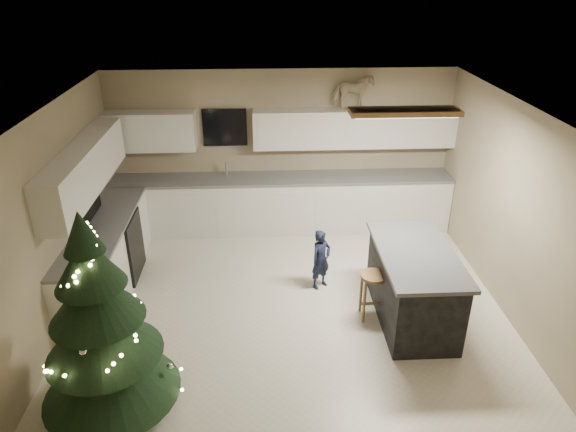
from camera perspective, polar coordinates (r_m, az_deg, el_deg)
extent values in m
plane|color=beige|center=(6.84, 0.15, -9.99)|extent=(5.50, 5.50, 0.00)
cube|color=tan|center=(8.47, -0.74, 7.37)|extent=(5.50, 0.02, 2.60)
cube|color=tan|center=(4.08, 2.11, -16.03)|extent=(5.50, 0.02, 2.60)
cube|color=tan|center=(6.62, -24.34, -0.71)|extent=(0.02, 5.00, 2.60)
cube|color=tan|center=(6.86, 23.75, 0.34)|extent=(0.02, 5.00, 2.60)
cube|color=silver|center=(5.70, 0.18, 11.59)|extent=(5.50, 5.00, 0.02)
cube|color=brown|center=(6.02, 12.84, 11.25)|extent=(1.25, 0.32, 0.06)
cube|color=white|center=(6.02, 12.80, 10.93)|extent=(1.15, 0.24, 0.02)
cube|color=silver|center=(8.51, -0.63, 1.29)|extent=(5.48, 0.60, 0.90)
cube|color=silver|center=(7.41, -19.46, -4.43)|extent=(0.60, 2.60, 0.90)
cube|color=slate|center=(8.31, -0.64, 4.20)|extent=(5.48, 0.62, 0.04)
cube|color=slate|center=(7.19, -19.94, -1.20)|extent=(0.62, 2.60, 0.04)
cube|color=silver|center=(8.36, -15.08, 9.10)|extent=(1.40, 0.35, 0.60)
cube|color=silver|center=(8.30, 7.36, 9.66)|extent=(3.20, 0.35, 0.60)
cube|color=silver|center=(7.04, -21.69, 4.90)|extent=(0.35, 2.60, 0.60)
cube|color=black|center=(8.33, -7.04, 9.75)|extent=(0.70, 0.04, 0.60)
cube|color=#99999E|center=(8.34, -6.85, 3.95)|extent=(0.55, 0.40, 0.06)
cylinder|color=#99999E|center=(8.38, -6.87, 5.22)|extent=(0.03, 0.03, 0.24)
cube|color=black|center=(7.65, -18.75, -3.29)|extent=(0.64, 0.75, 0.90)
cube|color=black|center=(7.46, -21.25, 0.72)|extent=(0.10, 0.75, 0.30)
cube|color=black|center=(6.59, 13.67, -7.63)|extent=(0.80, 1.60, 0.90)
cube|color=#2D2C31|center=(6.34, 14.12, -4.06)|extent=(0.90, 1.70, 0.05)
cylinder|color=brown|center=(6.41, 9.50, -6.58)|extent=(0.33, 0.33, 0.04)
cylinder|color=brown|center=(6.47, 8.48, -9.51)|extent=(0.03, 0.03, 0.59)
cylinder|color=brown|center=(6.52, 10.50, -9.39)|extent=(0.03, 0.03, 0.59)
cylinder|color=brown|center=(6.65, 8.12, -8.35)|extent=(0.03, 0.03, 0.59)
cylinder|color=brown|center=(6.70, 10.08, -8.25)|extent=(0.03, 0.03, 0.59)
cube|color=brown|center=(6.64, 9.23, -9.58)|extent=(0.25, 0.03, 0.03)
cylinder|color=#3F2816|center=(5.73, -18.75, -18.34)|extent=(0.12, 0.12, 0.29)
cone|color=#1A351E|center=(5.47, -19.35, -15.39)|extent=(1.33, 1.33, 0.69)
cone|color=#1A351E|center=(5.20, -20.08, -11.72)|extent=(1.10, 1.10, 0.59)
cone|color=#1A351E|center=(4.98, -20.78, -8.14)|extent=(0.86, 0.86, 0.54)
cone|color=#1A351E|center=(4.80, -21.42, -4.74)|extent=(0.63, 0.63, 0.49)
cone|color=#1A351E|center=(4.67, -22.01, -1.64)|extent=(0.35, 0.35, 0.39)
sphere|color=#FFD88C|center=(5.52, -11.58, -17.95)|extent=(0.04, 0.04, 0.04)
sphere|color=#FFD88C|center=(5.65, -11.84, -16.13)|extent=(0.04, 0.04, 0.04)
sphere|color=#FFD88C|center=(5.77, -12.75, -14.57)|extent=(0.04, 0.04, 0.04)
sphere|color=#FFD88C|center=(5.88, -14.16, -13.35)|extent=(0.04, 0.04, 0.04)
sphere|color=#FFD88C|center=(5.95, -15.91, -12.52)|extent=(0.04, 0.04, 0.04)
sphere|color=#FFD88C|center=(5.99, -17.83, -12.06)|extent=(0.04, 0.04, 0.04)
sphere|color=#FFD88C|center=(5.98, -19.79, -11.96)|extent=(0.04, 0.04, 0.04)
sphere|color=#FFD88C|center=(5.92, -21.63, -12.18)|extent=(0.04, 0.04, 0.04)
sphere|color=#FFD88C|center=(5.83, -23.22, -12.67)|extent=(0.04, 0.04, 0.04)
sphere|color=#FFD88C|center=(5.71, -24.45, -13.35)|extent=(0.04, 0.04, 0.04)
sphere|color=#FFD88C|center=(5.56, -25.21, -14.14)|extent=(0.04, 0.04, 0.04)
sphere|color=#FFD88C|center=(5.40, -25.42, -14.94)|extent=(0.04, 0.04, 0.04)
sphere|color=#FFD88C|center=(5.24, -25.04, -15.64)|extent=(0.04, 0.04, 0.04)
sphere|color=#FFD88C|center=(5.10, -24.11, -16.12)|extent=(0.04, 0.04, 0.04)
sphere|color=#FFD88C|center=(4.99, -22.72, -16.27)|extent=(0.04, 0.04, 0.04)
sphere|color=#FFD88C|center=(4.91, -21.06, -16.03)|extent=(0.04, 0.04, 0.04)
sphere|color=#FFD88C|center=(4.87, -19.35, -15.40)|extent=(0.04, 0.04, 0.04)
sphere|color=#FFD88C|center=(4.88, -17.82, -14.43)|extent=(0.04, 0.04, 0.04)
sphere|color=#FFD88C|center=(4.92, -16.65, -13.23)|extent=(0.04, 0.04, 0.04)
sphere|color=#FFD88C|center=(4.98, -15.96, -11.93)|extent=(0.04, 0.04, 0.04)
sphere|color=#FFD88C|center=(5.06, -15.77, -10.64)|extent=(0.04, 0.04, 0.04)
sphere|color=#FFD88C|center=(5.13, -16.05, -9.47)|extent=(0.04, 0.04, 0.04)
sphere|color=#FFD88C|center=(5.20, -16.72, -8.47)|extent=(0.04, 0.04, 0.04)
sphere|color=#FFD88C|center=(5.26, -17.68, -7.68)|extent=(0.04, 0.04, 0.04)
sphere|color=#FFD88C|center=(5.28, -18.83, -7.12)|extent=(0.04, 0.04, 0.04)
sphere|color=#FFD88C|center=(5.29, -20.04, -6.77)|extent=(0.04, 0.04, 0.04)
sphere|color=#FFD88C|center=(5.26, -21.21, -6.60)|extent=(0.04, 0.04, 0.04)
sphere|color=#FFD88C|center=(5.21, -22.25, -6.58)|extent=(0.04, 0.04, 0.04)
sphere|color=#FFD88C|center=(5.14, -23.09, -6.66)|extent=(0.04, 0.04, 0.04)
sphere|color=#FFD88C|center=(5.06, -23.66, -6.79)|extent=(0.04, 0.04, 0.04)
sphere|color=#FFD88C|center=(4.97, -23.93, -6.90)|extent=(0.04, 0.04, 0.04)
sphere|color=#FFD88C|center=(4.88, -23.89, -6.94)|extent=(0.04, 0.04, 0.04)
sphere|color=#FFD88C|center=(4.80, -23.59, -6.87)|extent=(0.04, 0.04, 0.04)
sphere|color=#FFD88C|center=(4.73, -23.07, -6.65)|extent=(0.04, 0.04, 0.04)
sphere|color=#FFD88C|center=(4.68, -22.43, -6.28)|extent=(0.04, 0.04, 0.04)
sphere|color=#FFD88C|center=(4.65, -21.77, -5.76)|extent=(0.04, 0.04, 0.04)
sphere|color=#FFD88C|center=(4.63, -21.18, -5.13)|extent=(0.04, 0.04, 0.04)
sphere|color=#FFD88C|center=(4.64, -20.74, -4.42)|extent=(0.04, 0.04, 0.04)
sphere|color=#FFD88C|center=(4.65, -20.49, -3.68)|extent=(0.04, 0.04, 0.04)
sphere|color=#FFD88C|center=(4.67, -20.44, -2.96)|extent=(0.04, 0.04, 0.04)
sphere|color=#FFD88C|center=(4.68, -20.57, -2.30)|extent=(0.04, 0.04, 0.04)
sphere|color=#FFD88C|center=(4.69, -20.84, -1.69)|extent=(0.04, 0.04, 0.04)
sphere|color=#FFD88C|center=(4.69, -21.20, -1.17)|extent=(0.04, 0.04, 0.04)
sphere|color=#FFD88C|center=(4.68, -21.59, -0.71)|extent=(0.04, 0.04, 0.04)
sphere|color=silver|center=(5.40, -13.09, -16.42)|extent=(0.07, 0.07, 0.07)
sphere|color=silver|center=(5.72, -21.39, -11.24)|extent=(0.07, 0.07, 0.07)
sphere|color=silver|center=(4.95, -22.53, -13.66)|extent=(0.07, 0.07, 0.07)
sphere|color=silver|center=(5.00, -17.70, -8.13)|extent=(0.07, 0.07, 0.07)
sphere|color=silver|center=(4.97, -22.34, -5.17)|extent=(0.07, 0.07, 0.07)
sphere|color=silver|center=(4.67, -21.99, -3.00)|extent=(0.07, 0.07, 0.07)
imported|color=black|center=(7.00, 3.68, -4.84)|extent=(0.38, 0.35, 0.86)
cube|color=brown|center=(8.17, 7.21, 11.67)|extent=(0.24, 0.02, 0.02)
cube|color=brown|center=(8.25, 7.13, 11.81)|extent=(0.24, 0.02, 0.02)
imported|color=beige|center=(8.15, 7.28, 13.55)|extent=(0.65, 0.39, 0.51)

